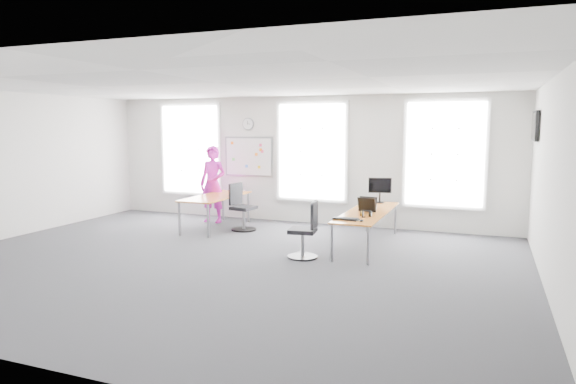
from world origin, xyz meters
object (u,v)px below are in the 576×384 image
at_px(desk_right, 368,214).
at_px(desk_left, 216,198).
at_px(person, 213,184).
at_px(chair_right, 306,233).
at_px(chair_left, 241,210).
at_px(keyboard, 346,219).
at_px(monitor, 380,188).
at_px(headphones, 366,214).

bearing_deg(desk_right, desk_left, 172.42).
xyz_separation_m(desk_left, person, (-0.44, 0.64, 0.24)).
bearing_deg(chair_right, desk_right, 140.23).
bearing_deg(chair_left, person, 70.59).
height_order(chair_right, keyboard, chair_right).
relative_size(desk_left, chair_right, 2.03).
distance_m(desk_right, monitor, 1.24).
height_order(desk_left, person, person).
xyz_separation_m(desk_right, chair_left, (-2.95, 0.52, -0.18)).
distance_m(chair_left, headphones, 3.24).
height_order(desk_right, headphones, headphones).
xyz_separation_m(chair_left, person, (-1.05, 0.60, 0.46)).
distance_m(keyboard, headphones, 0.51).
relative_size(desk_right, keyboard, 6.02).
relative_size(desk_right, chair_right, 2.78).
bearing_deg(chair_right, person, -134.12).
bearing_deg(keyboard, monitor, 95.99).
bearing_deg(keyboard, headphones, 70.48).
relative_size(chair_left, person, 0.57).
bearing_deg(desk_right, keyboard, -98.84).
bearing_deg(person, chair_left, -27.72).
bearing_deg(desk_right, person, 164.49).
bearing_deg(monitor, desk_right, -103.44).
distance_m(desk_left, chair_left, 0.66).
xyz_separation_m(chair_right, monitor, (0.80, 2.45, 0.56)).
height_order(desk_left, headphones, headphones).
height_order(chair_right, headphones, chair_right).
relative_size(desk_right, person, 1.52).
xyz_separation_m(desk_right, keyboard, (-0.16, -1.01, 0.06)).
distance_m(chair_right, chair_left, 2.80).
bearing_deg(person, chair_right, -34.93).
relative_size(keyboard, monitor, 0.87).
relative_size(chair_right, keyboard, 2.17).
distance_m(desk_right, person, 4.17).
xyz_separation_m(desk_right, monitor, (-0.01, 1.18, 0.36)).
xyz_separation_m(chair_left, monitor, (2.94, 0.66, 0.54)).
xyz_separation_m(person, monitor, (4.00, 0.07, 0.08)).
relative_size(chair_right, monitor, 1.88).
distance_m(chair_right, headphones, 1.17).
distance_m(desk_right, headphones, 0.59).
relative_size(person, headphones, 9.19).
height_order(desk_right, chair_left, chair_left).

